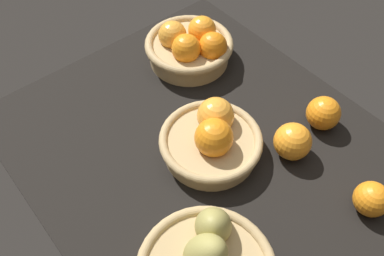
{
  "coord_description": "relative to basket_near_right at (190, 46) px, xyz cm",
  "views": [
    {
      "loc": [
        -40.31,
        36.91,
        76.83
      ],
      "look_at": [
        3.14,
        0.9,
        7.0
      ],
      "focal_mm": 39.32,
      "sensor_mm": 36.0,
      "label": 1
    }
  ],
  "objects": [
    {
      "name": "basket_near_right",
      "position": [
        0.0,
        0.0,
        0.0
      ],
      "size": [
        22.35,
        22.35,
        10.69
      ],
      "color": "tan",
      "rests_on": "market_tray"
    },
    {
      "name": "loose_orange_front_gap",
      "position": [
        -55.08,
        0.89,
        -1.07
      ],
      "size": [
        6.88,
        6.88,
        6.88
      ],
      "primitive_type": "sphere",
      "color": "orange",
      "rests_on": "market_tray"
    },
    {
      "name": "market_tray",
      "position": [
        -23.48,
        15.44,
        -6.01
      ],
      "size": [
        84.0,
        72.0,
        3.0
      ],
      "primitive_type": "cube",
      "color": "black",
      "rests_on": "ground"
    },
    {
      "name": "loose_orange_back_gap",
      "position": [
        -35.49,
        -8.81,
        -0.72
      ],
      "size": [
        7.58,
        7.58,
        7.58
      ],
      "primitive_type": "sphere",
      "color": "orange",
      "rests_on": "market_tray"
    },
    {
      "name": "basket_center",
      "position": [
        -25.17,
        15.0,
        -0.6
      ],
      "size": [
        21.81,
        21.81,
        10.85
      ],
      "color": "tan",
      "rests_on": "market_tray"
    },
    {
      "name": "loose_orange_side_gap",
      "position": [
        -36.51,
        2.48,
        -0.52
      ],
      "size": [
        7.98,
        7.98,
        7.98
      ],
      "primitive_type": "sphere",
      "color": "orange",
      "rests_on": "market_tray"
    }
  ]
}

